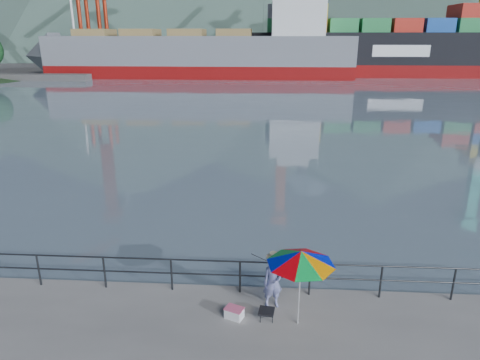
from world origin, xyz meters
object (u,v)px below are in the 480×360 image
at_px(cooler_bag, 234,313).
at_px(fisherman, 273,282).
at_px(beach_umbrella, 301,258).
at_px(container_ship, 404,42).
at_px(bulk_carrier, 211,53).

bearing_deg(cooler_bag, fisherman, 53.39).
distance_m(fisherman, cooler_bag, 1.33).
bearing_deg(beach_umbrella, container_ship, 72.27).
bearing_deg(bulk_carrier, beach_umbrella, -80.88).
bearing_deg(bulk_carrier, fisherman, -81.31).
height_order(beach_umbrella, container_ship, container_ship).
height_order(fisherman, bulk_carrier, bulk_carrier).
bearing_deg(beach_umbrella, fisherman, 131.89).
height_order(beach_umbrella, cooler_bag, beach_umbrella).
relative_size(fisherman, cooler_bag, 3.26).
relative_size(fisherman, bulk_carrier, 0.03).
xyz_separation_m(beach_umbrella, container_ship, (24.18, 75.62, 3.97)).
relative_size(beach_umbrella, cooler_bag, 4.58).
height_order(fisherman, cooler_bag, fisherman).
bearing_deg(fisherman, beach_umbrella, -63.02).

